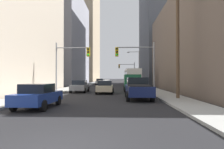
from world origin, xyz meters
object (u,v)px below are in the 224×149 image
Objects in this scene: sedan_grey at (80,86)px; traffic_signal_far_right at (127,69)px; traffic_signal_near_left at (71,59)px; city_bus at (132,77)px; sedan_blue at (38,96)px; sedan_beige at (105,87)px; sedan_white at (100,82)px; cargo_van_green at (132,82)px; traffic_signal_near_right at (137,59)px; pickup_truck_navy at (138,88)px.

traffic_signal_far_right is (7.11, 29.81, 3.30)m from sedan_grey.
traffic_signal_near_left is 32.64m from traffic_signal_far_right.
city_bus reaches higher than sedan_blue.
traffic_signal_near_left and traffic_signal_far_right have the same top height.
traffic_signal_far_right is at bearing 83.16° from sedan_beige.
city_bus is 2.72× the size of sedan_white.
traffic_signal_far_right is at bearing 76.18° from traffic_signal_near_left.
cargo_van_green is 16.05m from sedan_blue.
cargo_van_green reaches higher than sedan_white.
sedan_beige and sedan_white have the same top height.
traffic_signal_near_right is (-0.39, -16.17, 2.15)m from city_bus.
city_bus is at bearing 88.63° from traffic_signal_near_right.
cargo_van_green is at bearing 14.26° from sedan_grey.
sedan_white is (0.02, 25.10, 0.00)m from sedan_grey.
city_bus is at bearing -55.56° from sedan_white.
traffic_signal_far_right is (7.17, 42.68, 3.30)m from sedan_blue.
sedan_white is (0.08, 37.97, 0.00)m from sedan_blue.
traffic_signal_far_right is at bearing 89.10° from cargo_van_green.
city_bus reaches higher than sedan_beige.
sedan_blue is 13.50m from traffic_signal_near_right.
traffic_signal_far_right reaches higher than sedan_white.
pickup_truck_navy is at bearing -92.00° from city_bus.
city_bus is at bearing 86.51° from cargo_van_green.
sedan_grey is at bearing -117.49° from city_bus.
sedan_blue is (-6.73, -5.35, -0.16)m from pickup_truck_navy.
traffic_signal_near_left is (-0.71, -26.98, 3.29)m from sedan_white.
sedan_grey and sedan_beige have the same top height.
city_bus is 16.31m from traffic_signal_near_right.
traffic_signal_far_right is (0.43, 37.33, 3.14)m from pickup_truck_navy.
traffic_signal_near_right is at bearing -83.91° from cargo_van_green.
sedan_grey is 0.70× the size of traffic_signal_near_left.
sedan_grey is 25.10m from sedan_white.
sedan_white is 28.08m from traffic_signal_near_right.
city_bus is 1.92× the size of traffic_signal_near_right.
sedan_beige is 27.02m from sedan_white.
traffic_signal_near_left is at bearing 142.55° from pickup_truck_navy.
traffic_signal_far_right reaches higher than pickup_truck_navy.
sedan_white is at bearing -146.39° from traffic_signal_far_right.
city_bus is 2.72× the size of sedan_blue.
cargo_van_green is at bearing 65.21° from sedan_blue.
pickup_truck_navy is 10.06m from sedan_grey.
sedan_white is at bearing 124.44° from city_bus.
sedan_grey is at bearing -165.74° from cargo_van_green.
traffic_signal_near_right reaches higher than sedan_grey.
traffic_signal_near_left is 1.00× the size of traffic_signal_near_right.
city_bus reaches higher than sedan_grey.
pickup_truck_navy is at bearing -90.67° from traffic_signal_far_right.
traffic_signal_near_right is (7.73, 0.00, 0.02)m from traffic_signal_near_left.
pickup_truck_navy is at bearing 38.45° from sedan_blue.
traffic_signal_near_right reaches higher than sedan_white.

